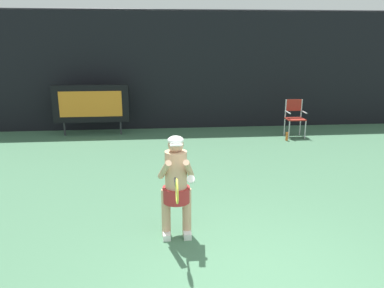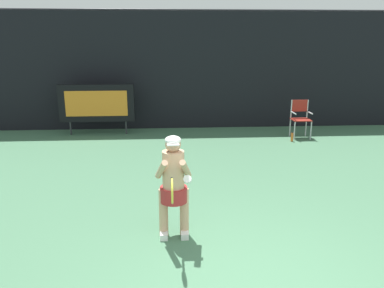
{
  "view_description": "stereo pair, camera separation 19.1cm",
  "coord_description": "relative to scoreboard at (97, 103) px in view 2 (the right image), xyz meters",
  "views": [
    {
      "loc": [
        -1.11,
        -3.63,
        2.78
      ],
      "look_at": [
        -0.51,
        2.63,
        1.05
      ],
      "focal_mm": 35.83,
      "sensor_mm": 36.0,
      "label": 1
    },
    {
      "loc": [
        -0.92,
        -3.64,
        2.78
      ],
      "look_at": [
        -0.51,
        2.63,
        1.05
      ],
      "focal_mm": 35.83,
      "sensor_mm": 36.0,
      "label": 2
    }
  ],
  "objects": [
    {
      "name": "tennis_racket",
      "position": [
        2.12,
        -7.01,
        0.04
      ],
      "size": [
        0.03,
        0.6,
        0.31
      ],
      "rotation": [
        0.0,
        0.0,
        0.1
      ],
      "color": "black"
    },
    {
      "name": "water_bottle",
      "position": [
        5.56,
        -1.2,
        -0.82
      ],
      "size": [
        0.07,
        0.07,
        0.27
      ],
      "color": "#D26323",
      "rests_on": "ground"
    },
    {
      "name": "tennis_player",
      "position": [
        2.15,
        -6.34,
        -0.12
      ],
      "size": [
        0.53,
        0.6,
        1.5
      ],
      "color": "white",
      "rests_on": "ground"
    },
    {
      "name": "umpire_chair",
      "position": [
        5.92,
        -0.75,
        -0.33
      ],
      "size": [
        0.52,
        0.44,
        1.08
      ],
      "color": "#B7B7BC",
      "rests_on": "ground"
    },
    {
      "name": "backdrop_screen",
      "position": [
        3.0,
        0.74,
        0.86
      ],
      "size": [
        18.0,
        0.12,
        3.66
      ],
      "color": "black",
      "rests_on": "ground"
    },
    {
      "name": "scoreboard",
      "position": [
        0.0,
        0.0,
        0.0
      ],
      "size": [
        2.2,
        0.21,
        1.5
      ],
      "color": "black",
      "rests_on": "ground"
    }
  ]
}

